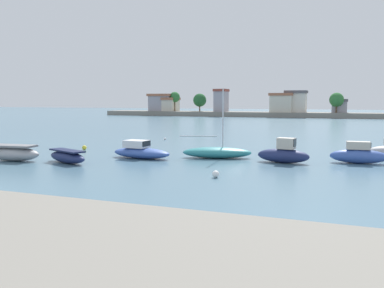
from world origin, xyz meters
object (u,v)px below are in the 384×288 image
at_px(mooring_buoy_3, 165,139).
at_px(moored_boat_5, 217,152).
at_px(mooring_buoy_0, 216,174).
at_px(moored_boat_2, 14,153).
at_px(moored_boat_6, 284,154).
at_px(moored_boat_7, 359,155).
at_px(moored_boat_3, 67,157).
at_px(mooring_buoy_1, 84,148).
at_px(moored_boat_4, 141,152).

bearing_deg(mooring_buoy_3, moored_boat_5, -50.26).
bearing_deg(mooring_buoy_0, moored_boat_2, 176.03).
height_order(moored_boat_5, mooring_buoy_0, moored_boat_5).
height_order(moored_boat_5, moored_boat_6, moored_boat_5).
relative_size(moored_boat_6, moored_boat_7, 0.97).
relative_size(moored_boat_5, moored_boat_7, 1.40).
bearing_deg(mooring_buoy_0, moored_boat_3, 171.78).
bearing_deg(mooring_buoy_1, mooring_buoy_3, 74.61).
height_order(moored_boat_3, moored_boat_4, moored_boat_4).
xyz_separation_m(moored_boat_2, moored_boat_4, (8.32, 4.73, -0.06)).
bearing_deg(moored_boat_4, mooring_buoy_3, 111.97).
height_order(moored_boat_2, mooring_buoy_3, moored_boat_2).
height_order(moored_boat_4, mooring_buoy_3, moored_boat_4).
distance_m(moored_boat_6, mooring_buoy_0, 7.97).
xyz_separation_m(moored_boat_4, moored_boat_7, (16.13, 3.23, 0.09)).
height_order(moored_boat_4, moored_boat_7, moored_boat_7).
xyz_separation_m(mooring_buoy_0, mooring_buoy_1, (-15.62, 8.98, -0.01)).
height_order(moored_boat_2, moored_boat_4, moored_boat_4).
relative_size(moored_boat_3, moored_boat_6, 1.10).
relative_size(mooring_buoy_0, mooring_buoy_1, 1.03).
relative_size(moored_boat_4, mooring_buoy_1, 12.35).
distance_m(moored_boat_2, mooring_buoy_1, 7.89).
height_order(moored_boat_3, moored_boat_7, moored_boat_7).
distance_m(moored_boat_4, mooring_buoy_0, 10.01).
bearing_deg(moored_boat_6, mooring_buoy_1, -177.70).
distance_m(moored_boat_4, mooring_buoy_1, 8.14).
bearing_deg(mooring_buoy_0, moored_boat_7, 48.57).
distance_m(mooring_buoy_0, mooring_buoy_3, 23.77).
distance_m(moored_boat_3, moored_boat_4, 5.67).
relative_size(moored_boat_5, mooring_buoy_3, 22.90).
relative_size(moored_boat_4, mooring_buoy_0, 11.94).
bearing_deg(moored_boat_3, moored_boat_4, 69.15).
bearing_deg(moored_boat_6, moored_boat_4, -164.82).
bearing_deg(moored_boat_2, moored_boat_3, 1.75).
distance_m(moored_boat_5, mooring_buoy_3, 15.74).
bearing_deg(moored_boat_2, moored_boat_4, 23.81).
bearing_deg(mooring_buoy_0, mooring_buoy_1, 150.11).
xyz_separation_m(moored_boat_3, moored_boat_7, (20.00, 7.36, 0.14)).
height_order(moored_boat_4, moored_boat_6, moored_boat_6).
relative_size(moored_boat_3, moored_boat_4, 0.85).
bearing_deg(moored_boat_7, moored_boat_4, -172.41).
relative_size(moored_boat_2, moored_boat_6, 1.10).
relative_size(mooring_buoy_1, mooring_buoy_3, 1.65).
bearing_deg(mooring_buoy_0, moored_boat_4, 144.09).
relative_size(moored_boat_2, mooring_buoy_0, 10.22).
bearing_deg(moored_boat_7, mooring_buoy_0, -135.16).
bearing_deg(moored_boat_4, mooring_buoy_1, 162.31).
bearing_deg(mooring_buoy_3, moored_boat_2, -101.53).
bearing_deg(mooring_buoy_1, moored_boat_3, -63.33).
distance_m(moored_boat_3, mooring_buoy_3, 18.48).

